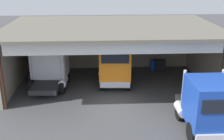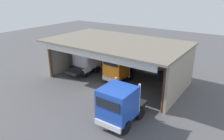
{
  "view_description": "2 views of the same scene",
  "coord_description": "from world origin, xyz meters",
  "px_view_note": "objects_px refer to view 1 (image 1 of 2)",
  "views": [
    {
      "loc": [
        -0.97,
        -16.31,
        8.56
      ],
      "look_at": [
        0.0,
        2.81,
        1.61
      ],
      "focal_mm": 44.26,
      "sensor_mm": 36.0,
      "label": 1
    },
    {
      "loc": [
        12.56,
        -15.38,
        10.02
      ],
      "look_at": [
        0.0,
        2.81,
        1.61
      ],
      "focal_mm": 33.81,
      "sensor_mm": 36.0,
      "label": 2
    }
  ],
  "objects_px": {
    "truck_blue_center_left_bay": "(209,105)",
    "truck_white_left_bay": "(50,62)",
    "oil_drum": "(153,65)",
    "truck_orange_yard_outside": "(115,63)",
    "tool_cart": "(160,66)"
  },
  "relations": [
    {
      "from": "truck_white_left_bay",
      "to": "truck_blue_center_left_bay",
      "type": "relative_size",
      "value": 0.94
    },
    {
      "from": "truck_blue_center_left_bay",
      "to": "truck_orange_yard_outside",
      "type": "bearing_deg",
      "value": -55.48
    },
    {
      "from": "truck_blue_center_left_bay",
      "to": "truck_white_left_bay",
      "type": "bearing_deg",
      "value": -36.59
    },
    {
      "from": "truck_blue_center_left_bay",
      "to": "oil_drum",
      "type": "bearing_deg",
      "value": -84.81
    },
    {
      "from": "truck_orange_yard_outside",
      "to": "truck_blue_center_left_bay",
      "type": "relative_size",
      "value": 0.9
    },
    {
      "from": "truck_white_left_bay",
      "to": "truck_orange_yard_outside",
      "type": "xyz_separation_m",
      "value": [
        4.93,
        -0.35,
        -0.03
      ]
    },
    {
      "from": "truck_blue_center_left_bay",
      "to": "tool_cart",
      "type": "xyz_separation_m",
      "value": [
        -0.39,
        10.11,
        -1.22
      ]
    },
    {
      "from": "truck_blue_center_left_bay",
      "to": "oil_drum",
      "type": "xyz_separation_m",
      "value": [
        -0.93,
        10.43,
        -1.25
      ]
    },
    {
      "from": "truck_white_left_bay",
      "to": "truck_orange_yard_outside",
      "type": "distance_m",
      "value": 4.94
    },
    {
      "from": "truck_orange_yard_outside",
      "to": "truck_white_left_bay",
      "type": "bearing_deg",
      "value": -0.67
    },
    {
      "from": "tool_cart",
      "to": "truck_blue_center_left_bay",
      "type": "bearing_deg",
      "value": -87.81
    },
    {
      "from": "truck_white_left_bay",
      "to": "truck_orange_yard_outside",
      "type": "height_order",
      "value": "truck_orange_yard_outside"
    },
    {
      "from": "truck_orange_yard_outside",
      "to": "tool_cart",
      "type": "bearing_deg",
      "value": -138.71
    },
    {
      "from": "oil_drum",
      "to": "tool_cart",
      "type": "relative_size",
      "value": 0.94
    },
    {
      "from": "truck_white_left_bay",
      "to": "tool_cart",
      "type": "distance_m",
      "value": 9.77
    }
  ]
}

